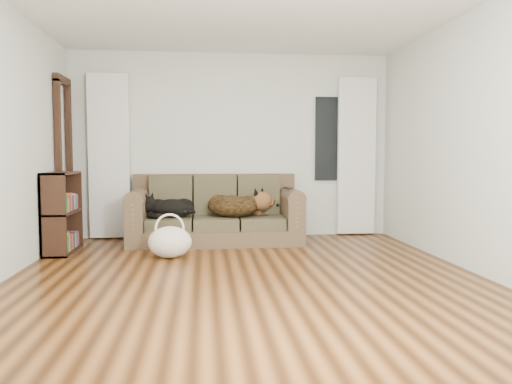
{
  "coord_description": "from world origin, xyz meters",
  "views": [
    {
      "loc": [
        -0.4,
        -4.63,
        1.15
      ],
      "look_at": [
        0.25,
        1.6,
        0.7
      ],
      "focal_mm": 35.0,
      "sensor_mm": 36.0,
      "label": 1
    }
  ],
  "objects": [
    {
      "name": "sofa",
      "position": [
        -0.25,
        1.97,
        0.45
      ],
      "size": [
        2.25,
        0.97,
        0.92
      ],
      "primitive_type": "cube",
      "color": "#3B2F21",
      "rests_on": "floor"
    },
    {
      "name": "wall_back",
      "position": [
        0.0,
        2.5,
        1.3
      ],
      "size": [
        4.5,
        0.04,
        2.6
      ],
      "primitive_type": "cube",
      "color": "silver",
      "rests_on": "ground"
    },
    {
      "name": "window_pane",
      "position": [
        1.45,
        2.47,
        1.4
      ],
      "size": [
        0.5,
        0.03,
        1.2
      ],
      "primitive_type": "cube",
      "color": "black",
      "rests_on": "wall_back"
    },
    {
      "name": "wall_right",
      "position": [
        2.25,
        0.0,
        1.3
      ],
      "size": [
        0.04,
        5.0,
        2.6
      ],
      "primitive_type": "cube",
      "color": "silver",
      "rests_on": "ground"
    },
    {
      "name": "dog_black_lab",
      "position": [
        -0.85,
        1.95,
        0.48
      ],
      "size": [
        0.66,
        0.53,
        0.25
      ],
      "primitive_type": "ellipsoid",
      "rotation": [
        0.0,
        0.0,
        -0.22
      ],
      "color": "black",
      "rests_on": "sofa"
    },
    {
      "name": "tv_remote",
      "position": [
        0.7,
        1.81,
        0.73
      ],
      "size": [
        0.11,
        0.2,
        0.02
      ],
      "primitive_type": "cube",
      "rotation": [
        0.0,
        0.0,
        0.31
      ],
      "color": "black",
      "rests_on": "sofa"
    },
    {
      "name": "tote_bag",
      "position": [
        -0.79,
        1.02,
        0.16
      ],
      "size": [
        0.52,
        0.42,
        0.36
      ],
      "primitive_type": "ellipsoid",
      "rotation": [
        0.0,
        0.0,
        -0.08
      ],
      "color": "silver",
      "rests_on": "floor"
    },
    {
      "name": "door_casing",
      "position": [
        -2.2,
        2.05,
        1.05
      ],
      "size": [
        0.07,
        0.6,
        2.1
      ],
      "primitive_type": "cube",
      "color": "black",
      "rests_on": "ground"
    },
    {
      "name": "curtain_right",
      "position": [
        1.8,
        2.42,
        1.15
      ],
      "size": [
        0.55,
        0.08,
        2.25
      ],
      "primitive_type": "cube",
      "color": "white",
      "rests_on": "ground"
    },
    {
      "name": "dog_shepherd",
      "position": [
        0.01,
        1.91,
        0.49
      ],
      "size": [
        0.85,
        0.75,
        0.31
      ],
      "primitive_type": "ellipsoid",
      "rotation": [
        0.0,
        0.0,
        2.71
      ],
      "color": "black",
      "rests_on": "sofa"
    },
    {
      "name": "bookshelf",
      "position": [
        -2.09,
        1.49,
        0.5
      ],
      "size": [
        0.34,
        0.79,
        0.96
      ],
      "primitive_type": "cube",
      "rotation": [
        0.0,
        0.0,
        -0.07
      ],
      "color": "black",
      "rests_on": "floor"
    },
    {
      "name": "curtain_left",
      "position": [
        -1.7,
        2.42,
        1.15
      ],
      "size": [
        0.55,
        0.08,
        2.25
      ],
      "primitive_type": "cube",
      "color": "white",
      "rests_on": "ground"
    },
    {
      "name": "floor",
      "position": [
        0.0,
        0.0,
        0.0
      ],
      "size": [
        5.0,
        5.0,
        0.0
      ],
      "primitive_type": "plane",
      "color": "#351A09",
      "rests_on": "ground"
    }
  ]
}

